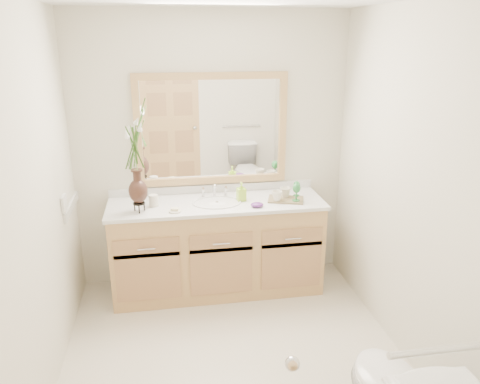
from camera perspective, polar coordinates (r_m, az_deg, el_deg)
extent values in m
plane|color=beige|center=(3.51, -0.53, -19.81)|extent=(2.60, 2.60, 0.00)
cube|color=silver|center=(4.16, -3.43, 4.88)|extent=(2.40, 0.02, 2.40)
cube|color=silver|center=(1.78, 6.23, -15.01)|extent=(2.40, 0.02, 2.40)
cube|color=silver|center=(2.99, -23.94, -2.24)|extent=(0.02, 2.60, 2.40)
cube|color=silver|center=(3.32, 20.31, 0.18)|extent=(0.02, 2.60, 2.40)
cube|color=tan|center=(4.16, -2.78, -6.81)|extent=(1.80, 0.55, 0.80)
cube|color=white|center=(4.00, -2.87, -1.43)|extent=(1.84, 0.57, 0.03)
ellipsoid|color=white|center=(4.00, -2.83, -2.07)|extent=(0.38, 0.30, 0.12)
cylinder|color=silver|center=(4.13, -3.15, 0.23)|extent=(0.02, 0.02, 0.11)
cylinder|color=silver|center=(4.12, -4.53, -0.04)|extent=(0.02, 0.02, 0.08)
cylinder|color=silver|center=(4.15, -1.77, 0.10)|extent=(0.02, 0.02, 0.08)
cube|color=white|center=(4.10, -3.45, 7.61)|extent=(1.20, 0.01, 0.85)
cube|color=tan|center=(4.03, -3.57, 13.95)|extent=(1.32, 0.04, 0.06)
cube|color=tan|center=(4.20, -3.32, 1.49)|extent=(1.32, 0.04, 0.06)
cube|color=tan|center=(4.08, -12.35, 7.15)|extent=(0.06, 0.04, 0.85)
cube|color=tan|center=(4.21, 5.20, 7.84)|extent=(0.06, 0.04, 0.85)
cube|color=white|center=(3.76, -20.66, -1.30)|extent=(0.02, 0.12, 0.12)
cube|color=tan|center=(1.86, -3.67, -20.80)|extent=(0.80, 0.03, 2.00)
cylinder|color=silver|center=(2.22, 24.26, -17.05)|extent=(0.55, 0.03, 0.03)
cylinder|color=black|center=(3.84, -12.21, -1.35)|extent=(0.10, 0.10, 0.01)
ellipsoid|color=#311B15|center=(3.81, -12.31, 0.11)|extent=(0.15, 0.15, 0.20)
cylinder|color=#311B15|center=(3.77, -12.44, 1.90)|extent=(0.06, 0.06, 0.09)
cylinder|color=#4C7A33|center=(3.71, -12.68, 5.31)|extent=(0.05, 0.05, 0.36)
cylinder|color=beige|center=(3.95, -10.51, -1.03)|extent=(0.08, 0.08, 0.10)
cylinder|color=beige|center=(3.81, -7.95, -2.33)|extent=(0.10, 0.10, 0.01)
cube|color=beige|center=(3.80, -7.96, -2.10)|extent=(0.07, 0.05, 0.02)
imported|color=#A7DF34|center=(4.01, 0.16, -0.05)|extent=(0.07, 0.08, 0.15)
ellipsoid|color=#5D2776|center=(3.88, 2.09, -1.56)|extent=(0.13, 0.12, 0.04)
cube|color=brown|center=(4.05, 5.60, -0.92)|extent=(0.34, 0.28, 0.01)
imported|color=beige|center=(3.98, 4.54, -0.44)|extent=(0.09, 0.09, 0.09)
imported|color=beige|center=(4.08, 5.56, 0.00)|extent=(0.13, 0.13, 0.09)
cylinder|color=#297D39|center=(4.01, 6.85, -1.01)|extent=(0.06, 0.06, 0.01)
cylinder|color=#297D39|center=(3.99, 6.88, -0.36)|extent=(0.01, 0.01, 0.10)
ellipsoid|color=#297D39|center=(3.97, 6.91, 0.47)|extent=(0.07, 0.07, 0.08)
cylinder|color=#297D39|center=(4.13, 6.88, -0.41)|extent=(0.06, 0.06, 0.01)
cylinder|color=#297D39|center=(4.12, 6.90, 0.14)|extent=(0.01, 0.01, 0.08)
ellipsoid|color=#297D39|center=(4.10, 6.93, 0.84)|extent=(0.06, 0.06, 0.07)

